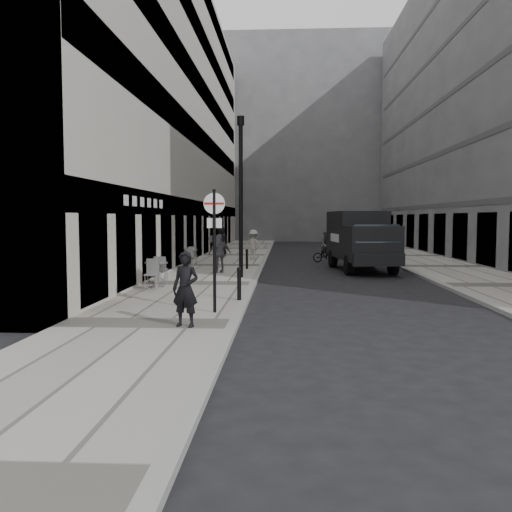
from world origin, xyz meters
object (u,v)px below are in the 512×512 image
Objects in this scene: sign_post at (214,234)px; panel_van at (360,237)px; walking_man at (185,289)px; lamppost at (241,188)px; cyclist at (326,250)px.

panel_van is (5.38, 12.48, -0.53)m from sign_post.
lamppost is at bearing 103.01° from walking_man.
sign_post is at bearing 92.76° from walking_man.
cyclist is (4.16, 17.34, -1.43)m from sign_post.
sign_post is at bearing -119.12° from panel_van.
sign_post is 1.75× the size of cyclist.
sign_post is 13.60m from panel_van.
panel_van is 5.09m from cyclist.
lamppost is (0.00, 8.30, 1.59)m from sign_post.
panel_van is at bearing 59.21° from sign_post.
panel_van is at bearing 83.30° from walking_man.
cyclist is (4.16, 9.04, -3.02)m from lamppost.
lamppost is at bearing -147.97° from panel_van.
walking_man is 0.54× the size of sign_post.
lamppost is 10.40m from cyclist.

